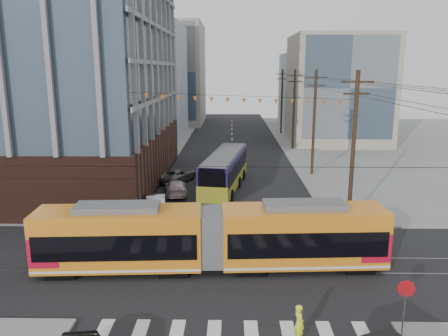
{
  "coord_description": "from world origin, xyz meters",
  "views": [
    {
      "loc": [
        -0.09,
        -19.41,
        11.06
      ],
      "look_at": [
        -0.62,
        11.41,
        4.04
      ],
      "focal_mm": 35.0,
      "sensor_mm": 36.0,
      "label": 1
    }
  ],
  "objects": [
    {
      "name": "stop_sign",
      "position": [
        7.12,
        -2.94,
        1.23
      ],
      "size": [
        0.83,
        0.83,
        2.45
      ],
      "primitive_type": null,
      "rotation": [
        0.0,
        0.0,
        -0.13
      ],
      "color": "maroon",
      "rests_on": "ground"
    },
    {
      "name": "parked_car_white",
      "position": [
        -5.05,
        18.33,
        0.65
      ],
      "size": [
        2.53,
        4.72,
        1.3
      ],
      "primitive_type": "imported",
      "rotation": [
        0.0,
        0.0,
        3.31
      ],
      "color": "silver",
      "rests_on": "ground"
    },
    {
      "name": "parked_car_grey",
      "position": [
        -5.48,
        22.9,
        0.68
      ],
      "size": [
        4.0,
        5.36,
        1.35
      ],
      "primitive_type": "imported",
      "rotation": [
        0.0,
        0.0,
        2.73
      ],
      "color": "slate",
      "rests_on": "ground"
    },
    {
      "name": "bg_bldg_ne_near",
      "position": [
        16.0,
        48.0,
        8.0
      ],
      "size": [
        14.0,
        14.0,
        16.0
      ],
      "primitive_type": "cube",
      "color": "gray",
      "rests_on": "ground"
    },
    {
      "name": "city_bus",
      "position": [
        -0.7,
        20.61,
        1.72
      ],
      "size": [
        4.51,
        12.43,
        3.45
      ],
      "primitive_type": null,
      "rotation": [
        0.0,
        0.0,
        -0.16
      ],
      "color": "#1E1442",
      "rests_on": "ground"
    },
    {
      "name": "bg_bldg_nw_far",
      "position": [
        -14.0,
        72.0,
        10.0
      ],
      "size": [
        16.0,
        18.0,
        20.0
      ],
      "primitive_type": "cube",
      "color": "gray",
      "rests_on": "ground"
    },
    {
      "name": "jersey_barrier",
      "position": [
        8.3,
        12.89,
        0.43
      ],
      "size": [
        1.52,
        4.37,
        0.86
      ],
      "primitive_type": "cube",
      "rotation": [
        0.0,
        0.0,
        0.13
      ],
      "color": "slate",
      "rests_on": "ground"
    },
    {
      "name": "ground",
      "position": [
        0.0,
        0.0,
        0.0
      ],
      "size": [
        160.0,
        160.0,
        0.0
      ],
      "primitive_type": "plane",
      "color": "slate"
    },
    {
      "name": "bg_bldg_ne_far",
      "position": [
        18.0,
        68.0,
        7.0
      ],
      "size": [
        16.0,
        16.0,
        14.0
      ],
      "primitive_type": "cube",
      "color": "#8C99A5",
      "rests_on": "ground"
    },
    {
      "name": "parked_car_silver",
      "position": [
        -6.09,
        13.82,
        0.7
      ],
      "size": [
        2.1,
        4.41,
        1.4
      ],
      "primitive_type": "imported",
      "rotation": [
        0.0,
        0.0,
        3.29
      ],
      "color": "#A8AEB5",
      "rests_on": "ground"
    },
    {
      "name": "bg_bldg_nw_near",
      "position": [
        -17.0,
        52.0,
        9.0
      ],
      "size": [
        18.0,
        16.0,
        18.0
      ],
      "primitive_type": "cube",
      "color": "#8C99A5",
      "rests_on": "ground"
    },
    {
      "name": "utility_pole_far",
      "position": [
        8.5,
        56.0,
        5.5
      ],
      "size": [
        0.3,
        0.3,
        11.0
      ],
      "primitive_type": "cylinder",
      "color": "black",
      "rests_on": "ground"
    },
    {
      "name": "pedestrian",
      "position": [
        2.72,
        -3.34,
        0.85
      ],
      "size": [
        0.58,
        0.72,
        1.7
      ],
      "primitive_type": "imported",
      "rotation": [
        0.0,
        0.0,
        1.88
      ],
      "color": "#E1FF29",
      "rests_on": "ground"
    },
    {
      "name": "streetcar",
      "position": [
        -1.16,
        3.43,
        1.86
      ],
      "size": [
        19.47,
        3.8,
        3.73
      ],
      "primitive_type": null,
      "rotation": [
        0.0,
        0.0,
        0.06
      ],
      "color": "orange",
      "rests_on": "ground"
    }
  ]
}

